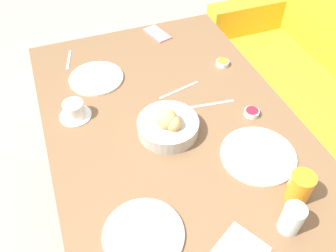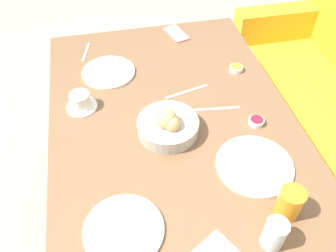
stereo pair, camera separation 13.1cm
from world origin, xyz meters
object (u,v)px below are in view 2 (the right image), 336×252
object	(u,v)px
plate_near_right	(124,230)
coffee_cup	(81,102)
knife_silver	(187,91)
fork_silver	(216,109)
plate_far_center	(255,165)
juice_glass	(290,203)
jam_bowl_honey	(236,68)
spoon_coffee	(86,52)
water_tumbler	(274,234)
jam_bowl_berry	(256,121)
cell_phone	(176,34)
bread_basket	(168,125)
plate_near_left	(108,72)

from	to	relation	value
plate_near_right	coffee_cup	distance (m)	0.58
knife_silver	fork_silver	bearing A→B (deg)	34.69
plate_far_center	coffee_cup	bearing A→B (deg)	-126.89
juice_glass	jam_bowl_honey	size ratio (longest dim) A/B	1.82
plate_near_right	jam_bowl_honey	bearing A→B (deg)	138.49
fork_silver	spoon_coffee	world-z (taller)	same
water_tumbler	jam_bowl_berry	bearing A→B (deg)	163.16
water_tumbler	fork_silver	size ratio (longest dim) A/B	0.53
jam_bowl_honey	cell_phone	distance (m)	0.39
fork_silver	juice_glass	bearing A→B (deg)	8.12
coffee_cup	fork_silver	distance (m)	0.54
juice_glass	jam_bowl_honey	bearing A→B (deg)	172.53
bread_basket	plate_far_center	size ratio (longest dim) A/B	0.86
juice_glass	knife_silver	world-z (taller)	juice_glass
coffee_cup	jam_bowl_honey	bearing A→B (deg)	98.17
plate_far_center	jam_bowl_berry	bearing A→B (deg)	156.75
jam_bowl_berry	fork_silver	bearing A→B (deg)	-130.84
knife_silver	cell_phone	xyz separation A→B (m)	(-0.44, 0.06, 0.00)
cell_phone	water_tumbler	bearing A→B (deg)	0.81
jam_bowl_honey	knife_silver	world-z (taller)	jam_bowl_honey
plate_near_left	jam_bowl_berry	xyz separation A→B (m)	(0.43, 0.52, 0.01)
jam_bowl_berry	coffee_cup	bearing A→B (deg)	-109.69
water_tumbler	cell_phone	bearing A→B (deg)	-179.19
jam_bowl_berry	juice_glass	bearing A→B (deg)	-8.30
plate_near_right	jam_bowl_berry	size ratio (longest dim) A/B	4.11
fork_silver	knife_silver	world-z (taller)	same
plate_far_center	knife_silver	world-z (taller)	plate_far_center
plate_far_center	juice_glass	distance (m)	0.19
plate_near_left	fork_silver	world-z (taller)	plate_near_left
jam_bowl_berry	cell_phone	bearing A→B (deg)	-166.98
plate_far_center	plate_near_left	bearing A→B (deg)	-144.78
plate_near_left	water_tumbler	distance (m)	0.97
knife_silver	spoon_coffee	world-z (taller)	same
jam_bowl_berry	spoon_coffee	world-z (taller)	jam_bowl_berry
coffee_cup	cell_phone	bearing A→B (deg)	131.97
plate_near_right	bread_basket	bearing A→B (deg)	149.52
plate_near_left	water_tumbler	bearing A→B (deg)	23.19
water_tumbler	spoon_coffee	size ratio (longest dim) A/B	0.72
bread_basket	fork_silver	world-z (taller)	bread_basket
plate_near_right	water_tumbler	bearing A→B (deg)	72.97
bread_basket	coffee_cup	xyz separation A→B (m)	(-0.21, -0.31, -0.01)
juice_glass	coffee_cup	xyz separation A→B (m)	(-0.61, -0.59, -0.02)
plate_near_right	water_tumbler	world-z (taller)	water_tumbler
plate_near_left	plate_far_center	xyz separation A→B (m)	(0.62, 0.44, 0.00)
cell_phone	bread_basket	bearing A→B (deg)	-15.76
plate_near_left	plate_far_center	bearing A→B (deg)	35.22
knife_silver	plate_far_center	bearing A→B (deg)	16.91
plate_near_right	coffee_cup	xyz separation A→B (m)	(-0.57, -0.10, 0.03)
coffee_cup	fork_silver	world-z (taller)	coffee_cup
coffee_cup	fork_silver	size ratio (longest dim) A/B	0.64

